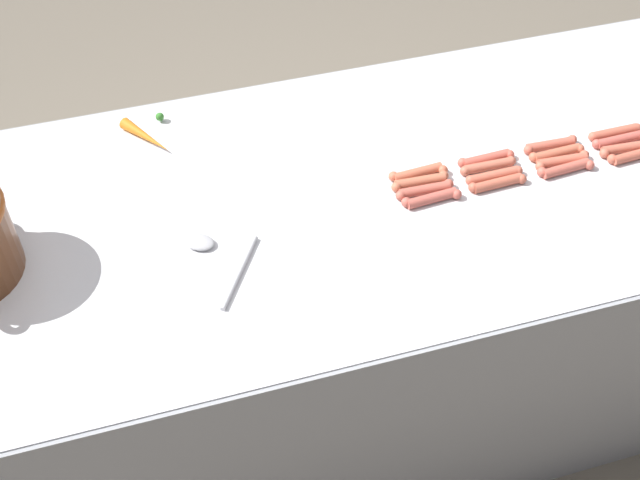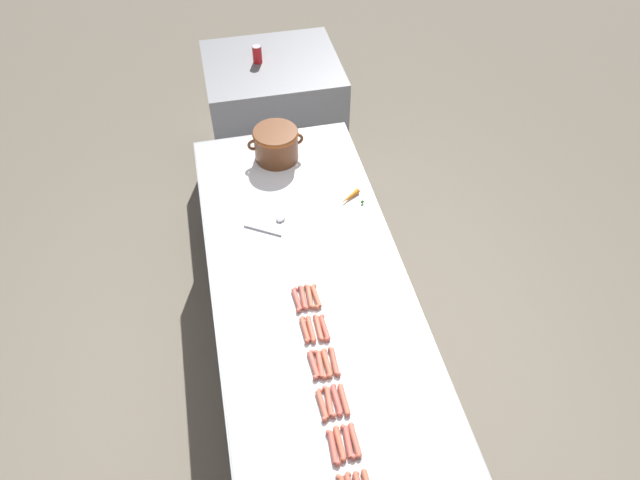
# 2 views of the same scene
# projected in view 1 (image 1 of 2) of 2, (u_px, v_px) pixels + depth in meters

# --- Properties ---
(ground_plane) EXTENTS (20.00, 20.00, 0.00)m
(ground_plane) POSITION_uv_depth(u_px,v_px,m) (359.00, 379.00, 2.66)
(ground_plane) COLOR #756B5B
(griddle_counter) EXTENTS (0.99, 2.45, 0.86)m
(griddle_counter) POSITION_uv_depth(u_px,v_px,m) (364.00, 296.00, 2.34)
(griddle_counter) COLOR #9EA0A5
(griddle_counter) RESTS_ON ground_plane
(hot_dog_2) EXTENTS (0.03, 0.15, 0.03)m
(hot_dog_2) POSITION_uv_depth(u_px,v_px,m) (635.00, 155.00, 2.09)
(hot_dog_2) COLOR #CB614A
(hot_dog_2) RESTS_ON griddle_counter
(hot_dog_3) EXTENTS (0.03, 0.15, 0.03)m
(hot_dog_3) POSITION_uv_depth(u_px,v_px,m) (566.00, 168.00, 2.05)
(hot_dog_3) COLOR #C95E4E
(hot_dog_3) RESTS_ON griddle_counter
(hot_dog_4) EXTENTS (0.03, 0.15, 0.03)m
(hot_dog_4) POSITION_uv_depth(u_px,v_px,m) (498.00, 183.00, 2.02)
(hot_dog_4) COLOR #C45F47
(hot_dog_4) RESTS_ON griddle_counter
(hot_dog_5) EXTENTS (0.03, 0.15, 0.03)m
(hot_dog_5) POSITION_uv_depth(u_px,v_px,m) (432.00, 198.00, 1.98)
(hot_dog_5) COLOR #C15A4C
(hot_dog_5) RESTS_ON griddle_counter
(hot_dog_8) EXTENTS (0.03, 0.15, 0.03)m
(hot_dog_8) POSITION_uv_depth(u_px,v_px,m) (626.00, 148.00, 2.11)
(hot_dog_8) COLOR #C8664F
(hot_dog_8) RESTS_ON griddle_counter
(hot_dog_9) EXTENTS (0.03, 0.15, 0.03)m
(hot_dog_9) POSITION_uv_depth(u_px,v_px,m) (562.00, 161.00, 2.07)
(hot_dog_9) COLOR #CB654D
(hot_dog_9) RESTS_ON griddle_counter
(hot_dog_10) EXTENTS (0.03, 0.15, 0.03)m
(hot_dog_10) POSITION_uv_depth(u_px,v_px,m) (494.00, 175.00, 2.04)
(hot_dog_10) COLOR #C8634C
(hot_dog_10) RESTS_ON griddle_counter
(hot_dog_11) EXTENTS (0.03, 0.15, 0.03)m
(hot_dog_11) POSITION_uv_depth(u_px,v_px,m) (425.00, 190.00, 2.00)
(hot_dog_11) COLOR #C05C4B
(hot_dog_11) RESTS_ON griddle_counter
(hot_dog_14) EXTENTS (0.03, 0.15, 0.03)m
(hot_dog_14) POSITION_uv_depth(u_px,v_px,m) (619.00, 140.00, 2.13)
(hot_dog_14) COLOR #C95C4F
(hot_dog_14) RESTS_ON griddle_counter
(hot_dog_15) EXTENTS (0.03, 0.15, 0.03)m
(hot_dog_15) POSITION_uv_depth(u_px,v_px,m) (557.00, 153.00, 2.09)
(hot_dog_15) COLOR #C8654A
(hot_dog_15) RESTS_ON griddle_counter
(hot_dog_16) EXTENTS (0.03, 0.15, 0.03)m
(hot_dog_16) POSITION_uv_depth(u_px,v_px,m) (488.00, 166.00, 2.06)
(hot_dog_16) COLOR #C3674F
(hot_dog_16) RESTS_ON griddle_counter
(hot_dog_17) EXTENTS (0.03, 0.15, 0.03)m
(hot_dog_17) POSITION_uv_depth(u_px,v_px,m) (420.00, 181.00, 2.02)
(hot_dog_17) COLOR #C0684B
(hot_dog_17) RESTS_ON griddle_counter
(hot_dog_20) EXTENTS (0.03, 0.15, 0.03)m
(hot_dog_20) POSITION_uv_depth(u_px,v_px,m) (615.00, 132.00, 2.15)
(hot_dog_20) COLOR #CA634C
(hot_dog_20) RESTS_ON griddle_counter
(hot_dog_21) EXTENTS (0.03, 0.15, 0.03)m
(hot_dog_21) POSITION_uv_depth(u_px,v_px,m) (550.00, 145.00, 2.12)
(hot_dog_21) COLOR #C95F4C
(hot_dog_21) RESTS_ON griddle_counter
(hot_dog_22) EXTENTS (0.03, 0.15, 0.03)m
(hot_dog_22) POSITION_uv_depth(u_px,v_px,m) (486.00, 159.00, 2.08)
(hot_dog_22) COLOR #CD5A4A
(hot_dog_22) RESTS_ON griddle_counter
(hot_dog_23) EXTENTS (0.03, 0.15, 0.03)m
(hot_dog_23) POSITION_uv_depth(u_px,v_px,m) (418.00, 172.00, 2.04)
(hot_dog_23) COLOR #CE664A
(hot_dog_23) RESTS_ON griddle_counter
(serving_spoon) EXTENTS (0.25, 0.18, 0.02)m
(serving_spoon) POSITION_uv_depth(u_px,v_px,m) (213.00, 252.00, 1.87)
(serving_spoon) COLOR #B7B7BC
(serving_spoon) RESTS_ON griddle_counter
(carrot) EXTENTS (0.16, 0.12, 0.03)m
(carrot) POSITION_uv_depth(u_px,v_px,m) (147.00, 135.00, 2.14)
(carrot) COLOR orange
(carrot) RESTS_ON griddle_counter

